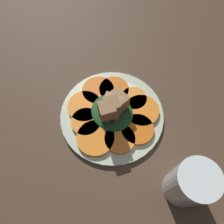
# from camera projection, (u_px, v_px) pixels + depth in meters

# --- Properties ---
(table_slab) EXTENTS (1.20, 1.20, 0.02)m
(table_slab) POSITION_uv_depth(u_px,v_px,m) (112.00, 117.00, 0.56)
(table_slab) COLOR #4C3828
(table_slab) RESTS_ON ground
(plate) EXTENTS (0.26, 0.26, 0.01)m
(plate) POSITION_uv_depth(u_px,v_px,m) (112.00, 115.00, 0.54)
(plate) COLOR beige
(plate) RESTS_ON table_slab
(carrot_slice_0) EXTENTS (0.08, 0.08, 0.01)m
(carrot_slice_0) POSITION_uv_depth(u_px,v_px,m) (114.00, 90.00, 0.57)
(carrot_slice_0) COLOR orange
(carrot_slice_0) RESTS_ON plate
(carrot_slice_1) EXTENTS (0.08, 0.08, 0.01)m
(carrot_slice_1) POSITION_uv_depth(u_px,v_px,m) (98.00, 90.00, 0.56)
(carrot_slice_1) COLOR orange
(carrot_slice_1) RESTS_ON plate
(carrot_slice_2) EXTENTS (0.09, 0.09, 0.01)m
(carrot_slice_2) POSITION_uv_depth(u_px,v_px,m) (85.00, 106.00, 0.54)
(carrot_slice_2) COLOR orange
(carrot_slice_2) RESTS_ON plate
(carrot_slice_3) EXTENTS (0.07, 0.07, 0.01)m
(carrot_slice_3) POSITION_uv_depth(u_px,v_px,m) (86.00, 122.00, 0.53)
(carrot_slice_3) COLOR orange
(carrot_slice_3) RESTS_ON plate
(carrot_slice_4) EXTENTS (0.09, 0.09, 0.01)m
(carrot_slice_4) POSITION_uv_depth(u_px,v_px,m) (96.00, 138.00, 0.51)
(carrot_slice_4) COLOR orange
(carrot_slice_4) RESTS_ON plate
(carrot_slice_5) EXTENTS (0.07, 0.07, 0.01)m
(carrot_slice_5) POSITION_uv_depth(u_px,v_px,m) (120.00, 139.00, 0.51)
(carrot_slice_5) COLOR orange
(carrot_slice_5) RESTS_ON plate
(carrot_slice_6) EXTENTS (0.08, 0.08, 0.01)m
(carrot_slice_6) POSITION_uv_depth(u_px,v_px,m) (137.00, 129.00, 0.52)
(carrot_slice_6) COLOR #D66114
(carrot_slice_6) RESTS_ON plate
(carrot_slice_7) EXTENTS (0.09, 0.09, 0.01)m
(carrot_slice_7) POSITION_uv_depth(u_px,v_px,m) (142.00, 110.00, 0.54)
(carrot_slice_7) COLOR orange
(carrot_slice_7) RESTS_ON plate
(carrot_slice_8) EXTENTS (0.07, 0.07, 0.01)m
(carrot_slice_8) POSITION_uv_depth(u_px,v_px,m) (134.00, 99.00, 0.55)
(carrot_slice_8) COLOR orange
(carrot_slice_8) RESTS_ON plate
(center_pile) EXTENTS (0.11, 0.10, 0.09)m
(center_pile) POSITION_uv_depth(u_px,v_px,m) (112.00, 109.00, 0.51)
(center_pile) COLOR #1E4723
(center_pile) RESTS_ON plate
(fork) EXTENTS (0.19, 0.07, 0.00)m
(fork) POSITION_uv_depth(u_px,v_px,m) (123.00, 98.00, 0.56)
(fork) COLOR #B2B2B7
(fork) RESTS_ON plate
(water_glass) EXTENTS (0.08, 0.08, 0.12)m
(water_glass) POSITION_uv_depth(u_px,v_px,m) (189.00, 184.00, 0.42)
(water_glass) COLOR silver
(water_glass) RESTS_ON table_slab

